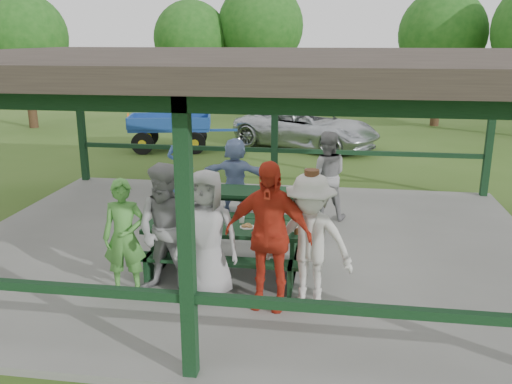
% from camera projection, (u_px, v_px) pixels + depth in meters
% --- Properties ---
extents(ground, '(90.00, 90.00, 0.00)m').
position_uv_depth(ground, '(249.00, 250.00, 9.45)').
color(ground, '#345219').
rests_on(ground, ground).
extents(concrete_slab, '(10.00, 8.00, 0.10)m').
position_uv_depth(concrete_slab, '(249.00, 247.00, 9.43)').
color(concrete_slab, slate).
rests_on(concrete_slab, ground).
extents(pavilion_structure, '(10.60, 8.60, 3.24)m').
position_uv_depth(pavilion_structure, '(248.00, 64.00, 8.57)').
color(pavilion_structure, black).
rests_on(pavilion_structure, concrete_slab).
extents(picnic_table_near, '(2.42, 1.39, 0.75)m').
position_uv_depth(picnic_table_near, '(226.00, 244.00, 8.17)').
color(picnic_table_near, black).
rests_on(picnic_table_near, concrete_slab).
extents(picnic_table_far, '(2.43, 1.39, 0.75)m').
position_uv_depth(picnic_table_far, '(247.00, 205.00, 10.07)').
color(picnic_table_far, black).
rests_on(picnic_table_far, concrete_slab).
extents(table_setting, '(2.29, 0.45, 0.10)m').
position_uv_depth(table_setting, '(228.00, 224.00, 8.11)').
color(table_setting, white).
rests_on(table_setting, picnic_table_near).
extents(contestant_green, '(0.65, 0.48, 1.64)m').
position_uv_depth(contestant_green, '(124.00, 237.00, 7.46)').
color(contestant_green, '#499139').
rests_on(contestant_green, concrete_slab).
extents(contestant_grey_left, '(0.99, 0.82, 1.86)m').
position_uv_depth(contestant_grey_left, '(168.00, 230.00, 7.39)').
color(contestant_grey_left, gray).
rests_on(contestant_grey_left, concrete_slab).
extents(contestant_grey_mid, '(0.90, 0.60, 1.81)m').
position_uv_depth(contestant_grey_mid, '(207.00, 235.00, 7.29)').
color(contestant_grey_mid, '#959598').
rests_on(contestant_grey_mid, concrete_slab).
extents(contestant_red, '(1.22, 0.64, 1.99)m').
position_uv_depth(contestant_red, '(268.00, 235.00, 7.03)').
color(contestant_red, red).
rests_on(contestant_red, concrete_slab).
extents(contestant_white_fedora, '(1.30, 0.94, 1.87)m').
position_uv_depth(contestant_white_fedora, '(310.00, 241.00, 7.06)').
color(contestant_white_fedora, beige).
rests_on(contestant_white_fedora, concrete_slab).
extents(spectator_lblue, '(1.48, 0.61, 1.55)m').
position_uv_depth(spectator_lblue, '(236.00, 175.00, 10.97)').
color(spectator_lblue, '#7E95C4').
rests_on(spectator_lblue, concrete_slab).
extents(spectator_blue, '(0.64, 0.47, 1.62)m').
position_uv_depth(spectator_blue, '(181.00, 168.00, 11.46)').
color(spectator_blue, '#456AB4').
rests_on(spectator_blue, concrete_slab).
extents(spectator_grey, '(0.89, 0.72, 1.75)m').
position_uv_depth(spectator_grey, '(326.00, 176.00, 10.55)').
color(spectator_grey, gray).
rests_on(spectator_grey, concrete_slab).
extents(pickup_truck, '(5.34, 4.05, 1.35)m').
position_uv_depth(pickup_truck, '(307.00, 128.00, 18.02)').
color(pickup_truck, silver).
rests_on(pickup_truck, ground).
extents(farm_trailer, '(3.56, 1.98, 1.23)m').
position_uv_depth(farm_trailer, '(171.00, 131.00, 17.66)').
color(farm_trailer, navy).
rests_on(farm_trailer, ground).
extents(tree_far_left, '(3.31, 3.31, 5.18)m').
position_uv_depth(tree_far_left, '(191.00, 39.00, 24.09)').
color(tree_far_left, '#352015').
rests_on(tree_far_left, ground).
extents(tree_left, '(3.81, 3.81, 5.96)m').
position_uv_depth(tree_left, '(261.00, 26.00, 24.10)').
color(tree_left, '#352015').
rests_on(tree_left, ground).
extents(tree_mid, '(3.48, 3.48, 5.44)m').
position_uv_depth(tree_mid, '(442.00, 34.00, 21.68)').
color(tree_mid, '#352015').
rests_on(tree_mid, ground).
extents(tree_edge_left, '(3.38, 3.38, 5.28)m').
position_uv_depth(tree_edge_left, '(24.00, 37.00, 21.23)').
color(tree_edge_left, '#352015').
rests_on(tree_edge_left, ground).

